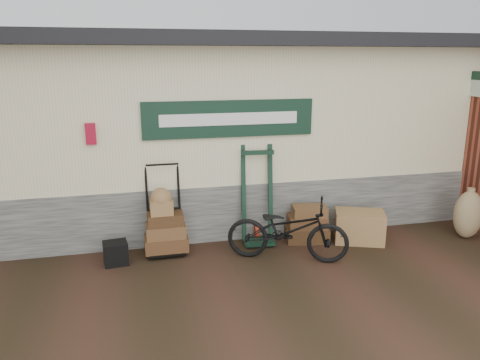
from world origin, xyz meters
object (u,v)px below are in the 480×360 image
object	(u,v)px
green_barrow	(258,195)
wicker_hamper	(359,227)
black_trunk	(116,253)
suitcase_stack	(307,223)
porter_trolley	(164,202)
bicycle	(288,226)

from	to	relation	value
green_barrow	wicker_hamper	distance (m)	1.70
green_barrow	wicker_hamper	bearing A→B (deg)	-8.22
green_barrow	black_trunk	distance (m)	2.28
green_barrow	suitcase_stack	distance (m)	0.93
porter_trolley	wicker_hamper	distance (m)	3.09
green_barrow	suitcase_stack	xyz separation A→B (m)	(0.78, -0.16, -0.48)
porter_trolley	wicker_hamper	size ratio (longest dim) A/B	2.02
porter_trolley	black_trunk	size ratio (longest dim) A/B	4.64
porter_trolley	green_barrow	bearing A→B (deg)	0.09
black_trunk	green_barrow	bearing A→B (deg)	9.14
suitcase_stack	porter_trolley	bearing A→B (deg)	175.79
suitcase_stack	bicycle	distance (m)	0.85
suitcase_stack	bicycle	world-z (taller)	bicycle
wicker_hamper	porter_trolley	bearing A→B (deg)	172.76
wicker_hamper	black_trunk	xyz separation A→B (m)	(-3.75, 0.03, -0.08)
porter_trolley	wicker_hamper	world-z (taller)	porter_trolley
suitcase_stack	black_trunk	bearing A→B (deg)	-176.40
bicycle	green_barrow	bearing A→B (deg)	39.87
green_barrow	bicycle	bearing A→B (deg)	-68.20
porter_trolley	suitcase_stack	world-z (taller)	porter_trolley
suitcase_stack	wicker_hamper	distance (m)	0.83
green_barrow	suitcase_stack	world-z (taller)	green_barrow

